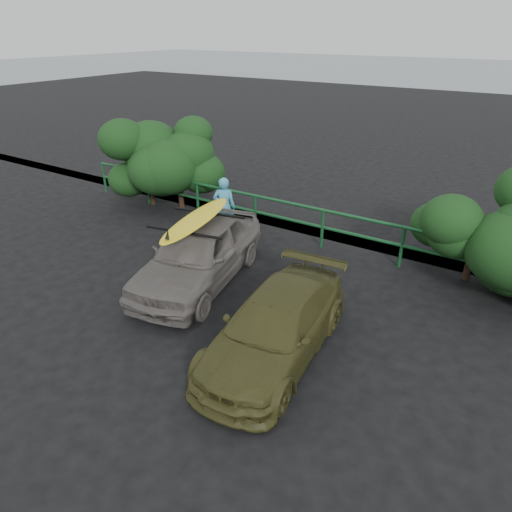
{
  "coord_description": "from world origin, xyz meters",
  "views": [
    {
      "loc": [
        5.24,
        -4.76,
        5.05
      ],
      "look_at": [
        0.97,
        1.94,
        1.04
      ],
      "focal_mm": 32.0,
      "sensor_mm": 36.0,
      "label": 1
    }
  ],
  "objects_px": {
    "surfboard": "(197,219)",
    "man": "(224,207)",
    "guardrail": "(287,220)",
    "olive_vehicle": "(275,327)",
    "sedan": "(199,253)"
  },
  "relations": [
    {
      "from": "surfboard",
      "to": "man",
      "type": "bearing_deg",
      "value": 101.8
    },
    {
      "from": "man",
      "to": "surfboard",
      "type": "xyz_separation_m",
      "value": [
        0.97,
        -2.28,
        0.67
      ]
    },
    {
      "from": "guardrail",
      "to": "olive_vehicle",
      "type": "xyz_separation_m",
      "value": [
        2.14,
        -4.28,
        0.03
      ]
    },
    {
      "from": "guardrail",
      "to": "sedan",
      "type": "distance_m",
      "value": 3.07
    },
    {
      "from": "sedan",
      "to": "surfboard",
      "type": "xyz_separation_m",
      "value": [
        0.0,
        -0.0,
        0.79
      ]
    },
    {
      "from": "guardrail",
      "to": "surfboard",
      "type": "relative_size",
      "value": 5.09
    },
    {
      "from": "man",
      "to": "guardrail",
      "type": "bearing_deg",
      "value": -176.74
    },
    {
      "from": "olive_vehicle",
      "to": "man",
      "type": "xyz_separation_m",
      "value": [
        -3.62,
        3.54,
        0.26
      ]
    },
    {
      "from": "guardrail",
      "to": "man",
      "type": "height_order",
      "value": "man"
    },
    {
      "from": "guardrail",
      "to": "sedan",
      "type": "height_order",
      "value": "sedan"
    },
    {
      "from": "olive_vehicle",
      "to": "man",
      "type": "bearing_deg",
      "value": 130.53
    },
    {
      "from": "guardrail",
      "to": "man",
      "type": "relative_size",
      "value": 8.63
    },
    {
      "from": "guardrail",
      "to": "olive_vehicle",
      "type": "bearing_deg",
      "value": -63.47
    },
    {
      "from": "man",
      "to": "sedan",
      "type": "bearing_deg",
      "value": 89.68
    },
    {
      "from": "sedan",
      "to": "man",
      "type": "distance_m",
      "value": 2.48
    }
  ]
}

